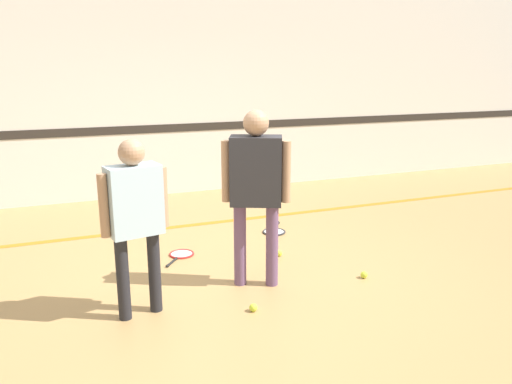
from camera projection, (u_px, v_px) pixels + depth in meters
name	position (u px, v px, depth m)	size (l,w,h in m)	color
ground_plane	(235.00, 285.00, 4.54)	(16.00, 16.00, 0.00)	tan
wall_back	(156.00, 90.00, 7.39)	(16.00, 0.07, 3.20)	silver
floor_stripe	(187.00, 226.00, 6.23)	(14.40, 0.10, 0.01)	orange
person_instructor	(256.00, 180.00, 4.33)	(0.56, 0.40, 1.58)	#6B4C70
person_student_left	(135.00, 210.00, 3.80)	(0.53, 0.29, 1.42)	#232328
racket_spare_on_floor	(274.00, 231.00, 6.00)	(0.40, 0.52, 0.03)	#28282D
racket_second_spare	(181.00, 255.00, 5.25)	(0.41, 0.48, 0.03)	red
tennis_ball_near_instructor	(253.00, 308.00, 4.05)	(0.07, 0.07, 0.07)	#CCE038
tennis_ball_by_spare_racket	(276.00, 226.00, 6.12)	(0.07, 0.07, 0.07)	#CCE038
tennis_ball_stray_left	(364.00, 275.00, 4.69)	(0.07, 0.07, 0.07)	#CCE038
tennis_ball_stray_right	(279.00, 253.00, 5.23)	(0.07, 0.07, 0.07)	#CCE038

